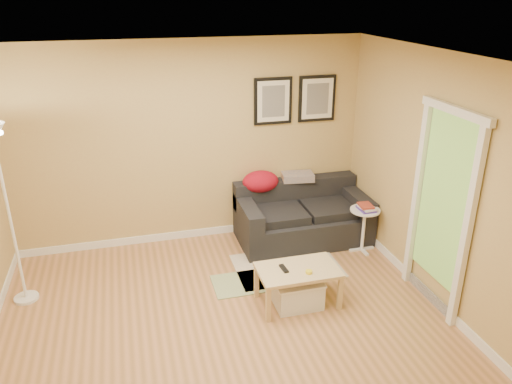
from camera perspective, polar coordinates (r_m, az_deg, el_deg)
The scene contains 22 objects.
floor at distance 5.20m, azimuth -3.51°, elevation -14.92°, with size 4.50×4.50×0.00m, color #B87D4F.
ceiling at distance 4.17m, azimuth -4.38°, elevation 14.77°, with size 4.50×4.50×0.00m, color white.
wall_back at distance 6.38m, azimuth -7.52°, elevation 5.40°, with size 4.50×4.50×0.00m, color tan.
wall_front at distance 2.88m, azimuth 4.52°, elevation -17.72°, with size 4.50×4.50×0.00m, color tan.
wall_right at distance 5.40m, azimuth 20.21°, elevation 0.93°, with size 4.00×4.00×0.00m, color tan.
baseboard_back at distance 6.84m, azimuth -6.99°, elevation -4.68°, with size 4.50×0.02×0.10m, color white.
baseboard_right at distance 5.94m, azimuth 18.51°, elevation -10.37°, with size 0.02×4.00×0.10m, color white.
sofa at distance 6.61m, azimuth 5.41°, elevation -2.51°, with size 1.70×0.90×0.75m, color black, non-canonical shape.
red_throw at distance 6.57m, azimuth 0.52°, elevation 1.21°, with size 0.48×0.36×0.28m, color #A40F2E, non-canonical shape.
plaid_throw at distance 6.74m, azimuth 4.77°, elevation 1.77°, with size 0.42×0.26×0.10m, color tan, non-canonical shape.
framed_print_left at distance 6.46m, azimuth 1.95°, elevation 10.36°, with size 0.50×0.04×0.60m, color black, non-canonical shape.
framed_print_right at distance 6.66m, azimuth 6.98°, elevation 10.58°, with size 0.50×0.04×0.60m, color black, non-canonical shape.
area_rug at distance 6.14m, azimuth 3.54°, elevation -8.43°, with size 1.25×0.85×0.01m, color beige.
green_runner at distance 5.81m, azimuth -1.43°, elevation -10.37°, with size 0.70×0.50×0.01m, color #668C4C.
coffee_table at distance 5.40m, azimuth 4.77°, elevation -10.66°, with size 0.85×0.52×0.42m, color tan, non-canonical shape.
remote_control at distance 5.26m, azimuth 3.20°, elevation -8.73°, with size 0.05×0.16×0.02m, color black.
tape_roll at distance 5.21m, azimuth 6.06°, elevation -9.08°, with size 0.07×0.07×0.03m, color yellow.
storage_bin at distance 5.39m, azimuth 4.79°, elevation -11.41°, with size 0.50×0.37×0.31m, color white, non-canonical shape.
side_table at distance 6.49m, azimuth 12.18°, elevation -4.27°, with size 0.38×0.38×0.58m, color white, non-canonical shape.
book_stack at distance 6.34m, azimuth 12.50°, elevation -1.71°, with size 0.18×0.24×0.07m, color #463195, non-canonical shape.
floor_lamp at distance 5.66m, azimuth -26.26°, elevation -3.11°, with size 0.26×0.26×1.97m, color white, non-canonical shape.
doorway at distance 5.36m, azimuth 20.27°, elevation -2.43°, with size 0.12×1.01×2.13m, color white, non-canonical shape.
Camera 1 is at (-0.78, -4.06, 3.16)m, focal length 34.97 mm.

